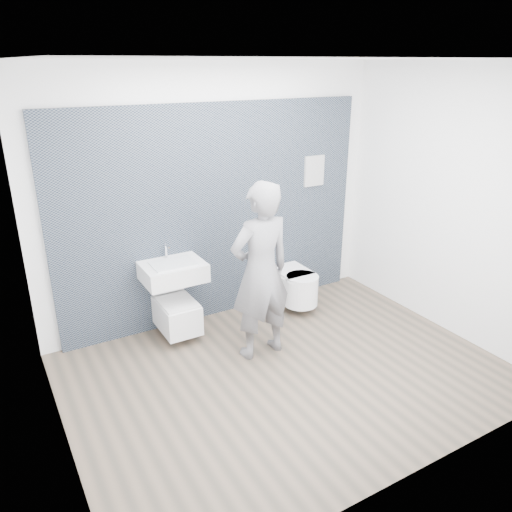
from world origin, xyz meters
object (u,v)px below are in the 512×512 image
toilet_square (177,313)px  toilet_rounded (295,286)px  washbasin (173,271)px  visitor (261,272)px

toilet_square → toilet_rounded: (1.47, -0.08, 0.01)m
washbasin → toilet_square: 0.47m
washbasin → visitor: 0.98m
toilet_square → toilet_rounded: bearing=-3.0°
toilet_rounded → visitor: visitor is taller
toilet_square → visitor: visitor is taller
toilet_rounded → visitor: size_ratio=0.38×
toilet_square → visitor: bearing=-49.9°
washbasin → visitor: bearing=-51.0°
washbasin → toilet_rounded: (1.47, -0.10, -0.47)m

